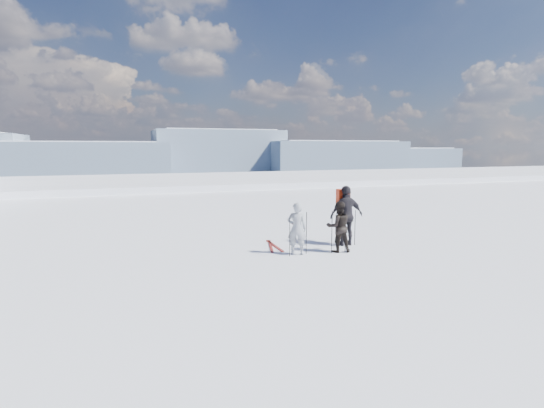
{
  "coord_description": "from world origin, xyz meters",
  "views": [
    {
      "loc": [
        -5.63,
        -8.71,
        3.27
      ],
      "look_at": [
        -1.43,
        3.0,
        1.6
      ],
      "focal_mm": 28.0,
      "sensor_mm": 36.0,
      "label": 1
    }
  ],
  "objects_px": {
    "skier_grey": "(297,229)",
    "skis_loose": "(273,246)",
    "skier_dark": "(339,227)",
    "skier_pack": "(346,216)"
  },
  "relations": [
    {
      "from": "skier_grey",
      "to": "skis_loose",
      "type": "height_order",
      "value": "skier_grey"
    },
    {
      "from": "skier_pack",
      "to": "skis_loose",
      "type": "height_order",
      "value": "skier_pack"
    },
    {
      "from": "skier_grey",
      "to": "skier_pack",
      "type": "distance_m",
      "value": 2.14
    },
    {
      "from": "skis_loose",
      "to": "skier_pack",
      "type": "bearing_deg",
      "value": -15.62
    },
    {
      "from": "skier_dark",
      "to": "skier_pack",
      "type": "xyz_separation_m",
      "value": [
        0.69,
        0.73,
        0.21
      ]
    },
    {
      "from": "skier_dark",
      "to": "skis_loose",
      "type": "height_order",
      "value": "skier_dark"
    },
    {
      "from": "skier_dark",
      "to": "skis_loose",
      "type": "relative_size",
      "value": 0.94
    },
    {
      "from": "skier_grey",
      "to": "skier_pack",
      "type": "bearing_deg",
      "value": -138.62
    },
    {
      "from": "skier_dark",
      "to": "skier_grey",
      "type": "bearing_deg",
      "value": 5.43
    },
    {
      "from": "skier_grey",
      "to": "skis_loose",
      "type": "distance_m",
      "value": 1.52
    }
  ]
}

